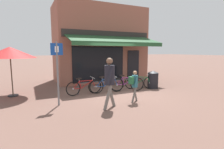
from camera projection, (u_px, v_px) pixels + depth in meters
ground_plane at (125, 94)px, 8.38m from camera, size 160.00×160.00×0.00m
shop_front at (100, 45)px, 12.35m from camera, size 6.14×4.79×5.03m
bike_rack_rail at (113, 82)px, 9.05m from camera, size 3.84×0.04×0.57m
bicycle_red at (84, 87)px, 8.27m from camera, size 1.76×0.52×0.83m
bicycle_blue at (107, 85)px, 8.64m from camera, size 1.77×0.52×0.86m
bicycle_purple at (127, 84)px, 9.05m from camera, size 1.67×0.72×0.84m
bicycle_green at (140, 82)px, 9.56m from camera, size 1.57×0.86×0.82m
pedestrian_adult at (109, 77)px, 6.23m from camera, size 0.61×0.64×1.85m
pedestrian_child at (134, 82)px, 7.05m from camera, size 0.48×0.43×1.29m
litter_bin at (153, 79)px, 9.70m from camera, size 0.59×0.59×0.98m
parking_sign at (57, 67)px, 6.51m from camera, size 0.44×0.07×2.41m
cafe_parasol at (10, 53)px, 7.78m from camera, size 2.22×2.22×2.25m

